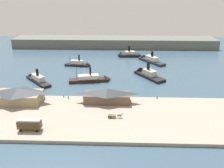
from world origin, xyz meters
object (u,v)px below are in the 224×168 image
(ferry_near_quay, at_px, (146,74))
(ferry_outer_harbor, at_px, (149,60))
(mooring_post_east, at_px, (64,97))
(pedestrian_at_waters_edge, at_px, (68,97))
(ferry_moored_east, at_px, (127,55))
(ferry_mid_harbor, at_px, (36,79))
(ferry_shed_central_terminal, at_px, (18,95))
(mooring_post_center_east, at_px, (157,98))
(street_tram, at_px, (29,124))
(ferry_approaching_east, at_px, (80,64))
(ferry_shed_customs_shed, at_px, (107,95))
(horse_cart, at_px, (115,116))
(ferry_moored_west, at_px, (93,79))

(ferry_near_quay, distance_m, ferry_outer_harbor, 31.55)
(mooring_post_east, distance_m, ferry_near_quay, 54.39)
(pedestrian_at_waters_edge, height_order, ferry_moored_east, ferry_moored_east)
(ferry_mid_harbor, bearing_deg, ferry_shed_central_terminal, -85.82)
(mooring_post_east, bearing_deg, ferry_shed_central_terminal, -163.97)
(ferry_shed_central_terminal, xyz_separation_m, mooring_post_center_east, (62.30, 5.77, -2.90))
(street_tram, xyz_separation_m, ferry_moored_east, (36.80, 108.39, -2.23))
(street_tram, distance_m, mooring_post_east, 28.83)
(ferry_shed_central_terminal, xyz_separation_m, ferry_approaching_east, (17.76, 59.21, -3.27))
(pedestrian_at_waters_edge, relative_size, mooring_post_east, 1.79)
(mooring_post_east, bearing_deg, ferry_mid_harbor, 131.40)
(ferry_shed_customs_shed, height_order, mooring_post_east, ferry_shed_customs_shed)
(ferry_shed_customs_shed, height_order, ferry_near_quay, ferry_near_quay)
(ferry_outer_harbor, xyz_separation_m, ferry_mid_harbor, (-67.89, -42.26, -0.07))
(ferry_shed_central_terminal, distance_m, ferry_outer_harbor, 97.25)
(ferry_shed_central_terminal, bearing_deg, street_tram, -59.85)
(ferry_shed_central_terminal, bearing_deg, ferry_mid_harbor, 94.18)
(ferry_outer_harbor, xyz_separation_m, ferry_approaching_east, (-47.98, -12.39, -0.25))
(street_tram, xyz_separation_m, ferry_outer_harbor, (52.53, 94.35, -2.12))
(mooring_post_east, relative_size, ferry_moored_east, 0.05)
(ferry_near_quay, distance_m, ferry_approaching_east, 46.67)
(ferry_near_quay, height_order, ferry_approaching_east, ferry_near_quay)
(street_tram, distance_m, ferry_near_quay, 79.00)
(mooring_post_center_east, relative_size, mooring_post_east, 1.00)
(ferry_near_quay, bearing_deg, ferry_shed_central_terminal, -146.21)
(horse_cart, xyz_separation_m, ferry_moored_west, (-13.44, 42.98, -0.67))
(ferry_approaching_east, bearing_deg, ferry_shed_customs_shed, -69.49)
(ferry_shed_customs_shed, bearing_deg, mooring_post_center_east, 10.70)
(ferry_moored_east, bearing_deg, ferry_outer_harbor, -41.75)
(ferry_mid_harbor, distance_m, ferry_moored_west, 31.93)
(street_tram, distance_m, ferry_mid_harbor, 54.36)
(mooring_post_center_east, bearing_deg, ferry_near_quay, 92.94)
(ferry_mid_harbor, bearing_deg, ferry_moored_east, 47.19)
(ferry_outer_harbor, distance_m, ferry_moored_east, 21.08)
(ferry_shed_central_terminal, distance_m, mooring_post_east, 19.91)
(ferry_shed_central_terminal, bearing_deg, ferry_approaching_east, 73.30)
(street_tram, bearing_deg, mooring_post_east, 78.52)
(ferry_mid_harbor, bearing_deg, mooring_post_east, -48.60)
(ferry_mid_harbor, bearing_deg, mooring_post_center_east, -20.10)
(horse_cart, bearing_deg, ferry_approaching_east, 109.47)
(ferry_mid_harbor, bearing_deg, street_tram, -73.57)
(ferry_moored_east, height_order, ferry_moored_west, ferry_moored_west)
(mooring_post_east, height_order, ferry_moored_west, ferry_moored_west)
(ferry_shed_customs_shed, height_order, horse_cart, ferry_shed_customs_shed)
(ferry_shed_central_terminal, height_order, ferry_mid_harbor, ferry_mid_harbor)
(ferry_mid_harbor, bearing_deg, ferry_approaching_east, 56.31)
(mooring_post_center_east, bearing_deg, street_tram, -149.84)
(horse_cart, relative_size, mooring_post_center_east, 6.61)
(mooring_post_center_east, height_order, ferry_moored_west, ferry_moored_west)
(mooring_post_east, bearing_deg, ferry_approaching_east, 91.25)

